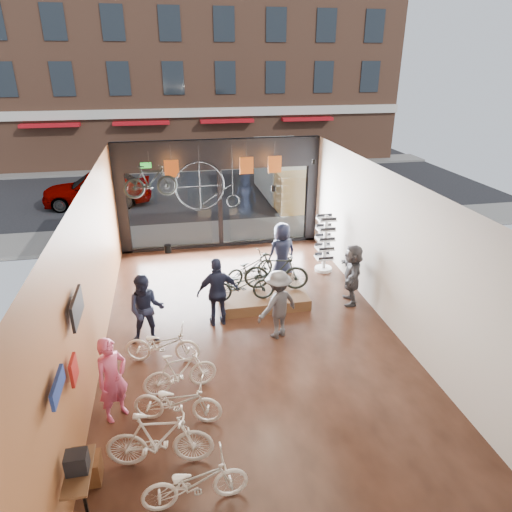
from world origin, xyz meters
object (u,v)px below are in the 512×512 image
object	(u,v)px
street_car	(97,188)
floor_bike_2	(177,401)
customer_2	(218,292)
box_truck	(290,175)
floor_bike_1	(159,439)
display_platform	(261,294)
customer_5	(352,274)
display_bike_left	(242,285)
floor_bike_4	(162,344)
hung_bike	(151,181)
customer_1	(146,310)
sunglasses_rack	(325,243)
floor_bike_0	(195,482)
customer_3	(278,305)
display_bike_right	(250,268)
penny_farthing	(210,187)
display_bike_mid	(276,272)
customer_4	(282,252)
floor_bike_3	(180,372)
customer_0	(112,379)

from	to	relation	value
street_car	floor_bike_2	xyz separation A→B (m)	(3.06, -14.54, -0.38)
floor_bike_2	customer_2	bearing A→B (deg)	-4.12
box_truck	floor_bike_1	distance (m)	15.73
display_platform	customer_5	size ratio (longest dim) A/B	1.40
display_bike_left	floor_bike_1	bearing A→B (deg)	156.67
floor_bike_4	hung_bike	size ratio (longest dim) A/B	1.06
customer_1	hung_bike	xyz separation A→B (m)	(0.22, 4.00, 2.05)
display_platform	floor_bike_4	bearing A→B (deg)	-138.90
display_platform	box_truck	bearing A→B (deg)	70.60
sunglasses_rack	customer_5	bearing A→B (deg)	-74.52
floor_bike_0	customer_3	xyz separation A→B (m)	(2.29, 4.21, 0.44)
display_bike_right	floor_bike_2	bearing A→B (deg)	127.76
box_truck	penny_farthing	world-z (taller)	penny_farthing
floor_bike_1	sunglasses_rack	size ratio (longest dim) A/B	0.96
floor_bike_0	floor_bike_2	bearing A→B (deg)	3.35
box_truck	floor_bike_4	xyz separation A→B (m)	(-5.98, -11.63, -0.82)
street_car	customer_2	size ratio (longest dim) A/B	2.63
display_bike_mid	display_platform	bearing A→B (deg)	98.18
display_bike_right	customer_1	distance (m)	3.53
customer_4	floor_bike_3	bearing A→B (deg)	38.58
customer_2	customer_3	size ratio (longest dim) A/B	1.05
floor_bike_0	display_platform	xyz separation A→B (m)	(2.27, 6.10, -0.28)
floor_bike_3	display_bike_right	bearing A→B (deg)	-39.02
floor_bike_4	penny_farthing	world-z (taller)	penny_farthing
box_truck	display_bike_left	size ratio (longest dim) A/B	3.68
customer_4	customer_0	bearing A→B (deg)	32.59
street_car	floor_bike_3	bearing A→B (deg)	12.93
display_platform	customer_4	xyz separation A→B (m)	(0.85, 1.06, 0.77)
customer_2	sunglasses_rack	world-z (taller)	sunglasses_rack
floor_bike_0	customer_4	size ratio (longest dim) A/B	0.88
floor_bike_1	display_bike_left	distance (m)	5.25
floor_bike_4	customer_4	distance (m)	4.99
customer_1	sunglasses_rack	bearing A→B (deg)	32.32
hung_bike	display_platform	bearing A→B (deg)	-141.82
penny_farthing	customer_2	bearing A→B (deg)	-94.07
customer_0	floor_bike_4	bearing A→B (deg)	20.66
display_bike_right	display_bike_left	bearing A→B (deg)	131.79
floor_bike_0	customer_5	world-z (taller)	customer_5
floor_bike_2	customer_5	world-z (taller)	customer_5
box_truck	floor_bike_2	size ratio (longest dim) A/B	3.85
floor_bike_2	display_bike_right	distance (m)	5.35
customer_3	hung_bike	xyz separation A→B (m)	(-2.86, 4.33, 2.06)
sunglasses_rack	penny_farthing	world-z (taller)	penny_farthing
floor_bike_1	customer_1	bearing A→B (deg)	11.01
floor_bike_3	floor_bike_4	xyz separation A→B (m)	(-0.34, 1.08, -0.02)
display_platform	sunglasses_rack	distance (m)	2.89
customer_2	customer_4	distance (m)	3.03
display_platform	floor_bike_0	bearing A→B (deg)	-110.45
customer_0	display_platform	bearing A→B (deg)	7.39
display_bike_mid	customer_5	world-z (taller)	customer_5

